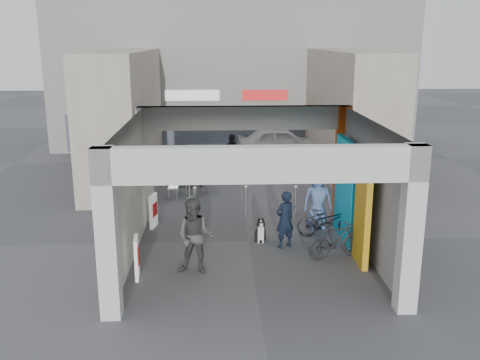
{
  "coord_description": "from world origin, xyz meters",
  "views": [
    {
      "loc": [
        -0.84,
        -13.86,
        5.46
      ],
      "look_at": [
        -0.19,
        1.0,
        1.5
      ],
      "focal_mm": 40.0,
      "sensor_mm": 36.0,
      "label": 1
    }
  ],
  "objects_px": {
    "man_elderly": "(318,199)",
    "man_with_dog": "(285,219)",
    "bicycle_rear": "(336,240)",
    "white_van": "(281,142)",
    "man_back_turned": "(195,237)",
    "produce_stand": "(190,178)",
    "border_collie": "(261,232)",
    "cafe_set": "(187,187)",
    "man_crates": "(233,157)",
    "bicycle_front": "(328,220)"
  },
  "relations": [
    {
      "from": "man_with_dog",
      "to": "man_elderly",
      "type": "height_order",
      "value": "man_elderly"
    },
    {
      "from": "man_with_dog",
      "to": "cafe_set",
      "type": "bearing_deg",
      "value": -89.0
    },
    {
      "from": "border_collie",
      "to": "man_back_turned",
      "type": "distance_m",
      "value": 2.7
    },
    {
      "from": "cafe_set",
      "to": "produce_stand",
      "type": "xyz_separation_m",
      "value": [
        0.04,
        1.31,
        0.0
      ]
    },
    {
      "from": "man_with_dog",
      "to": "white_van",
      "type": "xyz_separation_m",
      "value": [
        1.23,
        11.26,
        -0.07
      ]
    },
    {
      "from": "man_crates",
      "to": "white_van",
      "type": "bearing_deg",
      "value": -110.92
    },
    {
      "from": "man_with_dog",
      "to": "man_back_turned",
      "type": "xyz_separation_m",
      "value": [
        -2.33,
        -1.55,
        0.14
      ]
    },
    {
      "from": "bicycle_rear",
      "to": "white_van",
      "type": "relative_size",
      "value": 0.37
    },
    {
      "from": "man_with_dog",
      "to": "man_crates",
      "type": "relative_size",
      "value": 0.86
    },
    {
      "from": "man_elderly",
      "to": "bicycle_front",
      "type": "distance_m",
      "value": 0.87
    },
    {
      "from": "border_collie",
      "to": "bicycle_front",
      "type": "bearing_deg",
      "value": 20.91
    },
    {
      "from": "cafe_set",
      "to": "white_van",
      "type": "xyz_separation_m",
      "value": [
        4.12,
        6.21,
        0.42
      ]
    },
    {
      "from": "man_crates",
      "to": "bicycle_front",
      "type": "height_order",
      "value": "man_crates"
    },
    {
      "from": "bicycle_rear",
      "to": "white_van",
      "type": "distance_m",
      "value": 12.04
    },
    {
      "from": "produce_stand",
      "to": "man_back_turned",
      "type": "distance_m",
      "value": 7.95
    },
    {
      "from": "white_van",
      "to": "man_with_dog",
      "type": "bearing_deg",
      "value": 169.76
    },
    {
      "from": "cafe_set",
      "to": "man_elderly",
      "type": "xyz_separation_m",
      "value": [
        4.05,
        -3.52,
        0.57
      ]
    },
    {
      "from": "man_elderly",
      "to": "bicycle_rear",
      "type": "relative_size",
      "value": 1.1
    },
    {
      "from": "man_with_dog",
      "to": "man_back_turned",
      "type": "relative_size",
      "value": 0.84
    },
    {
      "from": "cafe_set",
      "to": "man_crates",
      "type": "bearing_deg",
      "value": 52.81
    },
    {
      "from": "border_collie",
      "to": "cafe_set",
      "type": "bearing_deg",
      "value": 127.39
    },
    {
      "from": "border_collie",
      "to": "man_elderly",
      "type": "distance_m",
      "value": 2.16
    },
    {
      "from": "man_crates",
      "to": "white_van",
      "type": "xyz_separation_m",
      "value": [
        2.41,
        3.95,
        -0.19
      ]
    },
    {
      "from": "border_collie",
      "to": "bicycle_front",
      "type": "xyz_separation_m",
      "value": [
        1.95,
        0.34,
        0.18
      ]
    },
    {
      "from": "bicycle_front",
      "to": "bicycle_rear",
      "type": "distance_m",
      "value": 1.55
    },
    {
      "from": "man_with_dog",
      "to": "white_van",
      "type": "relative_size",
      "value": 0.37
    },
    {
      "from": "produce_stand",
      "to": "man_crates",
      "type": "bearing_deg",
      "value": 44.79
    },
    {
      "from": "produce_stand",
      "to": "bicycle_front",
      "type": "xyz_separation_m",
      "value": [
        4.18,
        -5.59,
        0.17
      ]
    },
    {
      "from": "cafe_set",
      "to": "border_collie",
      "type": "distance_m",
      "value": 5.14
    },
    {
      "from": "man_back_turned",
      "to": "bicycle_rear",
      "type": "distance_m",
      "value": 3.67
    },
    {
      "from": "produce_stand",
      "to": "man_with_dog",
      "type": "xyz_separation_m",
      "value": [
        2.85,
        -6.36,
        0.49
      ]
    },
    {
      "from": "produce_stand",
      "to": "bicycle_front",
      "type": "relative_size",
      "value": 0.64
    },
    {
      "from": "cafe_set",
      "to": "bicycle_front",
      "type": "height_order",
      "value": "bicycle_front"
    },
    {
      "from": "man_back_turned",
      "to": "white_van",
      "type": "height_order",
      "value": "man_back_turned"
    },
    {
      "from": "man_crates",
      "to": "bicycle_rear",
      "type": "bearing_deg",
      "value": 116.95
    },
    {
      "from": "man_elderly",
      "to": "man_with_dog",
      "type": "bearing_deg",
      "value": -129.95
    },
    {
      "from": "man_with_dog",
      "to": "produce_stand",
      "type": "bearing_deg",
      "value": -94.68
    },
    {
      "from": "cafe_set",
      "to": "man_back_turned",
      "type": "xyz_separation_m",
      "value": [
        0.56,
        -6.6,
        0.63
      ]
    },
    {
      "from": "bicycle_rear",
      "to": "produce_stand",
      "type": "bearing_deg",
      "value": 14.53
    },
    {
      "from": "bicycle_front",
      "to": "produce_stand",
      "type": "bearing_deg",
      "value": 35.44
    },
    {
      "from": "man_back_turned",
      "to": "bicycle_front",
      "type": "relative_size",
      "value": 1.05
    },
    {
      "from": "cafe_set",
      "to": "man_with_dog",
      "type": "bearing_deg",
      "value": -60.18
    },
    {
      "from": "white_van",
      "to": "produce_stand",
      "type": "bearing_deg",
      "value": 136.2
    },
    {
      "from": "man_with_dog",
      "to": "bicycle_front",
      "type": "xyz_separation_m",
      "value": [
        1.33,
        0.77,
        -0.32
      ]
    },
    {
      "from": "bicycle_front",
      "to": "white_van",
      "type": "distance_m",
      "value": 10.49
    },
    {
      "from": "cafe_set",
      "to": "white_van",
      "type": "height_order",
      "value": "white_van"
    },
    {
      "from": "man_with_dog",
      "to": "bicycle_rear",
      "type": "relative_size",
      "value": 1.0
    },
    {
      "from": "man_back_turned",
      "to": "bicycle_front",
      "type": "bearing_deg",
      "value": 45.89
    },
    {
      "from": "cafe_set",
      "to": "man_elderly",
      "type": "bearing_deg",
      "value": -40.95
    },
    {
      "from": "man_back_turned",
      "to": "man_crates",
      "type": "height_order",
      "value": "man_back_turned"
    }
  ]
}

